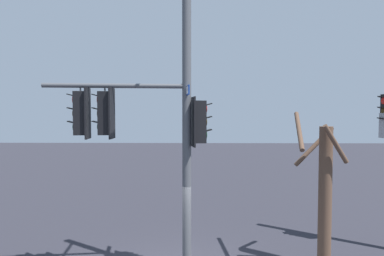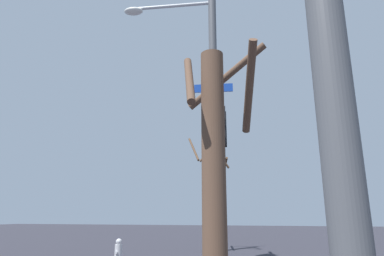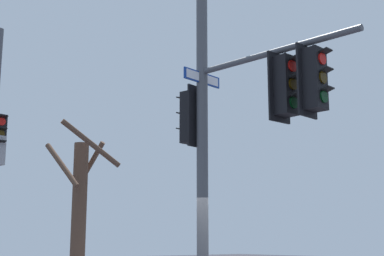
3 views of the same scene
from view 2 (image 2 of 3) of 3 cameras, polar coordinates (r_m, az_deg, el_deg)
The scene contains 4 objects.
main_signal_pole_assembly at distance 10.17m, azimuth 3.27°, elevation 2.77°, with size 4.28×3.33×8.27m.
fire_hydrant at distance 11.87m, azimuth -12.46°, elevation -19.80°, with size 0.38×0.24×0.73m.
bare_tree_behind_pole at distance 5.11m, azimuth 4.00°, elevation -6.28°, with size 1.46×1.52×4.47m.
bare_tree_across_street at distance 14.70m, azimuth 3.41°, elevation -9.22°, with size 1.91×2.00×5.28m.
Camera 2 is at (9.11, 1.57, 1.50)m, focal length 31.24 mm.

